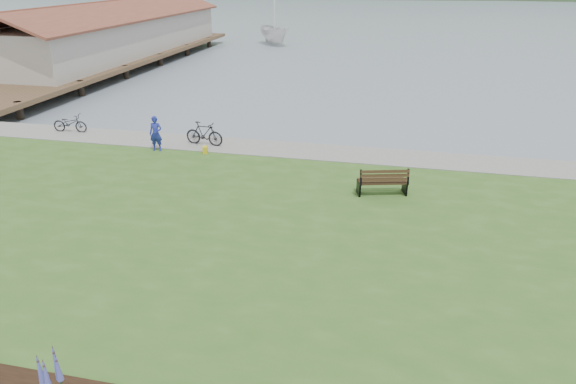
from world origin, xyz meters
The scene contains 10 objects.
ground centered at (0.00, 0.00, 0.00)m, with size 600.00×600.00×0.00m, color slate.
lawn centered at (0.00, -2.00, 0.20)m, with size 34.00×20.00×0.40m, color #325C20.
shoreline_path centered at (0.00, 6.90, 0.42)m, with size 34.00×2.20×0.03m, color gray.
pier_pavilion centered at (-20.00, 27.52, 2.64)m, with size 8.00×36.00×5.40m.
park_bench centered at (4.09, 2.79, 0.93)m, with size 1.84×1.12×1.07m.
person centered at (-5.92, 5.56, 1.31)m, with size 0.66×0.46×1.83m, color navy.
bicycle_a centered at (-11.33, 7.20, 0.85)m, with size 1.73×0.60×0.91m, color black.
bicycle_b centered at (-4.14, 6.72, 0.95)m, with size 1.81×0.52×1.09m, color black.
sailboat centered at (-9.92, 43.21, 0.00)m, with size 9.46×9.63×24.93m, color silver.
pannier centered at (-3.71, 5.67, 0.56)m, with size 0.19×0.29×0.31m, color gold.
Camera 1 is at (4.47, -14.30, 7.82)m, focal length 32.00 mm.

